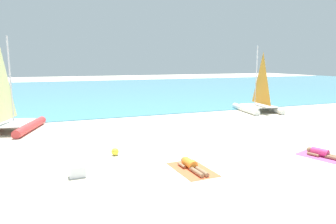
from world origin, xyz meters
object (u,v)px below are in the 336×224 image
sunbather_left (191,165)px  sailboat_white (258,102)px  towel_left (192,169)px  sunbather_right (323,154)px  cooler_box (77,171)px  towel_right (325,157)px  sailboat_red (9,118)px  beach_ball (115,152)px

sunbather_left → sailboat_white: bearing=41.0°
towel_left → sunbather_right: size_ratio=1.23×
sailboat_white → cooler_box: 15.98m
towel_right → sailboat_white: bearing=65.2°
towel_left → cooler_box: bearing=168.1°
sunbather_left → towel_right: bearing=-9.7°
sailboat_red → beach_ball: bearing=-38.1°
sailboat_red → towel_left: size_ratio=2.58×
sunbather_right → beach_ball: (-7.33, 3.16, 0.01)m
cooler_box → sunbather_right: bearing=-8.6°
sailboat_white → towel_right: (-4.57, -9.92, -0.70)m
sailboat_red → sunbather_right: sailboat_red is taller
cooler_box → beach_ball: bearing=48.7°
sailboat_red → sunbather_left: 10.70m
sailboat_white → towel_left: sailboat_white is taller
sailboat_white → cooler_box: bearing=-138.5°
cooler_box → sunbather_left: bearing=-10.9°
sailboat_red → towel_left: 10.77m
sunbather_right → beach_ball: 7.98m
sailboat_white → sailboat_red: (-16.10, -0.52, 0.03)m
sunbather_right → cooler_box: 9.02m
towel_right → towel_left: bearing=173.0°
sailboat_white → beach_ball: (-11.92, -6.69, -0.56)m
sunbather_right → cooler_box: (-8.92, 1.35, 0.05)m
towel_left → towel_right: bearing=-7.0°
beach_ball → sailboat_white: bearing=29.3°
sailboat_white → sunbather_left: bearing=-127.7°
sunbather_left → beach_ball: 3.25m
sailboat_white → towel_left: 13.55m
sailboat_red → sunbather_left: size_ratio=3.13×
beach_ball → sailboat_red: bearing=124.1°
sailboat_white → sunbather_right: (-4.59, -9.85, -0.57)m
sailboat_white → beach_ball: sailboat_white is taller
sailboat_red → sunbather_right: (11.50, -9.33, -0.60)m
sailboat_white → towel_right: sailboat_white is taller
towel_left → cooler_box: size_ratio=3.80×
towel_right → sailboat_red: bearing=140.8°
sailboat_white → sailboat_red: 16.10m
sunbather_left → sunbather_right: size_ratio=1.01×
towel_left → sunbather_right: sunbather_right is taller
sunbather_left → towel_right: (5.29, -0.71, -0.13)m
sailboat_red → sunbather_right: bearing=-21.2°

